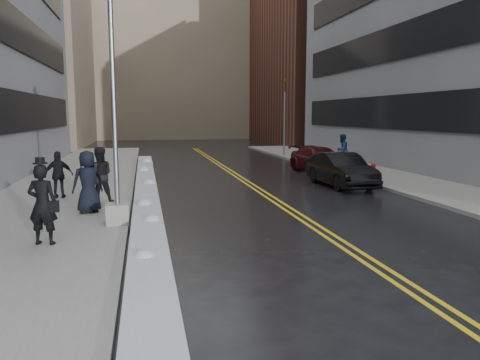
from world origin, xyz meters
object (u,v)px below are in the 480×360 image
pedestrian_c (88,182)px  car_black (341,170)px  fire_hydrant (373,170)px  traffic_signal (284,114)px  pedestrian_fedora (43,204)px  pedestrian_b (99,175)px  pedestrian_east (342,150)px  pedestrian_d (59,175)px  lamppost (115,143)px  car_maroon (320,160)px

pedestrian_c → car_black: 11.72m
fire_hydrant → traffic_signal: bearing=92.0°
pedestrian_fedora → pedestrian_b: size_ratio=0.98×
pedestrian_b → pedestrian_east: bearing=-151.4°
traffic_signal → pedestrian_c: (-12.81, -20.16, -2.23)m
pedestrian_b → pedestrian_c: bearing=74.7°
pedestrian_b → pedestrian_d: (-1.63, 1.47, -0.12)m
fire_hydrant → pedestrian_east: bearing=82.6°
pedestrian_east → pedestrian_fedora: bearing=13.2°
lamppost → pedestrian_east: 18.87m
lamppost → pedestrian_c: 2.50m
fire_hydrant → car_black: (-2.50, -1.65, 0.24)m
fire_hydrant → lamppost: bearing=-147.0°
lamppost → car_black: size_ratio=1.59×
fire_hydrant → pedestrian_c: (-13.31, -6.16, 0.62)m
pedestrian_east → car_maroon: pedestrian_east is taller
fire_hydrant → pedestrian_b: bearing=-160.8°
pedestrian_c → pedestrian_d: bearing=-83.8°
lamppost → traffic_signal: bearing=61.8°
traffic_signal → pedestrian_b: bearing=-124.2°
lamppost → pedestrian_east: lamppost is taller
traffic_signal → pedestrian_fedora: traffic_signal is taller
pedestrian_c → car_maroon: bearing=-159.0°
fire_hydrant → pedestrian_c: pedestrian_c is taller
pedestrian_c → pedestrian_b: bearing=-116.2°
fire_hydrant → traffic_signal: 14.30m
pedestrian_b → car_maroon: size_ratio=0.40×
pedestrian_c → car_maroon: pedestrian_c is taller
pedestrian_b → car_black: (10.60, 2.91, -0.39)m
pedestrian_fedora → car_maroon: 18.38m
lamppost → pedestrian_fedora: 2.89m
pedestrian_d → pedestrian_east: pedestrian_east is taller
lamppost → car_maroon: 15.94m
pedestrian_east → traffic_signal: bearing=-115.0°
pedestrian_c → car_black: pedestrian_c is taller
traffic_signal → pedestrian_east: size_ratio=2.99×
fire_hydrant → pedestrian_fedora: 17.14m
pedestrian_c → pedestrian_d: 3.38m
lamppost → pedestrian_b: size_ratio=3.72×
fire_hydrant → car_maroon: (-1.50, 3.58, 0.19)m
car_black → pedestrian_c: bearing=-158.9°
pedestrian_fedora → pedestrian_c: size_ratio=0.98×
pedestrian_c → car_black: size_ratio=0.43×
lamppost → pedestrian_c: lamppost is taller
lamppost → fire_hydrant: 14.81m
fire_hydrant → pedestrian_east: 5.67m
lamppost → pedestrian_fedora: lamppost is taller
pedestrian_b → lamppost: bearing=95.4°
lamppost → fire_hydrant: (12.30, 8.00, -1.98)m
lamppost → car_black: 11.81m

